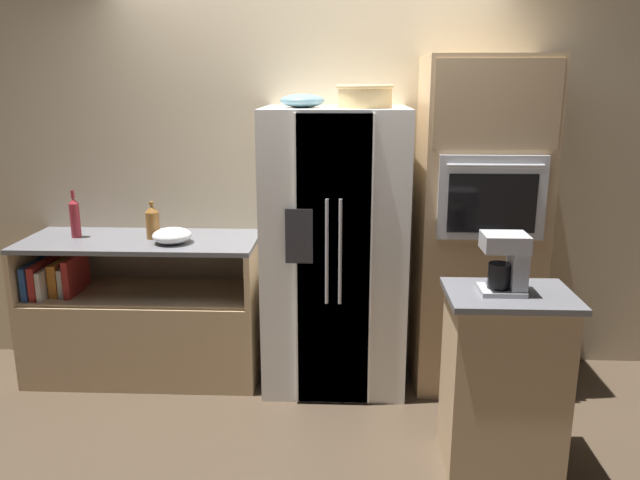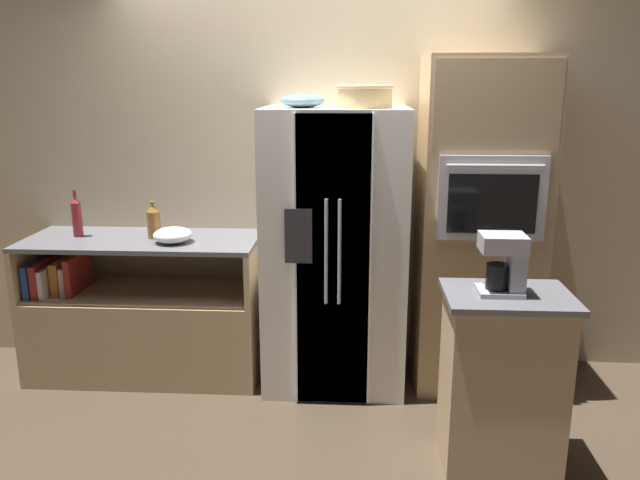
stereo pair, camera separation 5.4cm
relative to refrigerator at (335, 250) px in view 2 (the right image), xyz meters
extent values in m
plane|color=#4C3D2D|center=(-0.18, -0.08, -0.88)|extent=(20.00, 20.00, 0.00)
cube|color=beige|center=(-0.18, 0.38, 0.52)|extent=(12.00, 0.06, 2.80)
cube|color=tan|center=(-1.25, 0.04, -0.60)|extent=(1.50, 0.62, 0.56)
cube|color=tan|center=(-1.25, 0.04, -0.31)|extent=(1.44, 0.57, 0.02)
cube|color=tan|center=(-1.99, 0.04, -0.15)|extent=(0.04, 0.62, 0.34)
cube|color=tan|center=(-0.52, 0.04, -0.15)|extent=(0.04, 0.62, 0.34)
cube|color=slate|center=(-1.25, 0.04, 0.03)|extent=(1.50, 0.62, 0.03)
cube|color=#284C8E|center=(-1.93, 0.01, -0.20)|extent=(0.04, 0.45, 0.22)
cube|color=#B72D28|center=(-1.88, 0.01, -0.20)|extent=(0.05, 0.43, 0.22)
cube|color=silver|center=(-1.83, 0.01, -0.21)|extent=(0.03, 0.44, 0.19)
cube|color=orange|center=(-1.78, 0.01, -0.20)|extent=(0.05, 0.30, 0.21)
cube|color=silver|center=(-1.73, 0.01, -0.21)|extent=(0.03, 0.31, 0.19)
cube|color=#B72D28|center=(-1.68, 0.01, -0.18)|extent=(0.04, 0.34, 0.25)
cube|color=white|center=(0.00, 0.01, 0.00)|extent=(0.88, 0.68, 1.77)
cube|color=white|center=(-0.01, -0.34, 0.00)|extent=(0.43, 0.02, 1.73)
cube|color=white|center=(0.01, -0.34, 0.00)|extent=(0.43, 0.02, 1.73)
cylinder|color=#B2B2B7|center=(-0.04, -0.37, 0.09)|extent=(0.02, 0.02, 0.62)
cylinder|color=#B2B2B7|center=(0.04, -0.37, 0.09)|extent=(0.02, 0.02, 0.62)
cube|color=#2D2D33|center=(-0.20, -0.35, 0.18)|extent=(0.16, 0.01, 0.32)
cube|color=tan|center=(0.89, 0.05, 0.15)|extent=(0.74, 0.61, 2.07)
cube|color=silver|center=(0.89, -0.27, 0.39)|extent=(0.61, 0.04, 0.48)
cube|color=black|center=(0.89, -0.29, 0.36)|extent=(0.50, 0.01, 0.34)
cylinder|color=#B2B2B7|center=(0.89, -0.31, 0.58)|extent=(0.53, 0.02, 0.02)
cube|color=tan|center=(0.89, -0.26, 0.91)|extent=(0.70, 0.01, 0.49)
cube|color=tan|center=(0.87, -0.91, -0.43)|extent=(0.56, 0.42, 0.90)
cube|color=slate|center=(0.87, -0.91, 0.03)|extent=(0.61, 0.46, 0.03)
cylinder|color=tan|center=(0.17, -0.07, 0.94)|extent=(0.31, 0.31, 0.12)
torus|color=tan|center=(0.17, -0.07, 1.00)|extent=(0.33, 0.33, 0.03)
ellipsoid|color=#668C99|center=(-0.19, -0.07, 0.92)|extent=(0.26, 0.26, 0.08)
cylinder|color=maroon|center=(-1.68, 0.07, 0.16)|extent=(0.06, 0.06, 0.22)
cone|color=maroon|center=(-1.68, 0.07, 0.29)|extent=(0.06, 0.06, 0.03)
cylinder|color=maroon|center=(-1.68, 0.07, 0.33)|extent=(0.02, 0.02, 0.05)
cylinder|color=brown|center=(-1.17, 0.06, 0.14)|extent=(0.09, 0.09, 0.17)
cone|color=brown|center=(-1.17, 0.06, 0.25)|extent=(0.09, 0.09, 0.05)
cylinder|color=brown|center=(-1.17, 0.06, 0.28)|extent=(0.03, 0.03, 0.02)
ellipsoid|color=white|center=(-1.02, -0.05, 0.10)|extent=(0.24, 0.24, 0.10)
cube|color=#B2B2B7|center=(0.82, -0.91, 0.06)|extent=(0.21, 0.18, 0.02)
cylinder|color=black|center=(0.80, -0.91, 0.13)|extent=(0.11, 0.11, 0.12)
cube|color=#B2B2B7|center=(0.89, -0.91, 0.19)|extent=(0.07, 0.15, 0.29)
cube|color=#B2B2B7|center=(0.82, -0.91, 0.30)|extent=(0.21, 0.18, 0.08)
camera|label=1|loc=(0.07, -3.79, 1.04)|focal=35.00mm
camera|label=2|loc=(0.12, -3.79, 1.04)|focal=35.00mm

